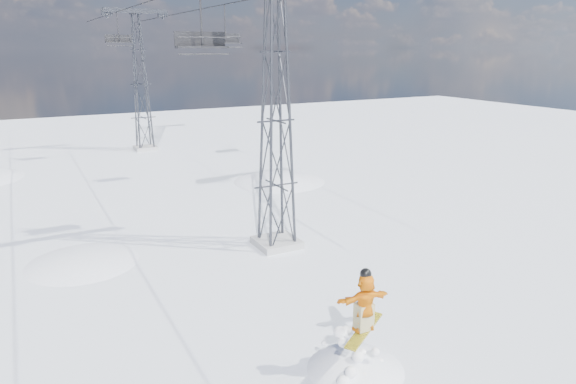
# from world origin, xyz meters

# --- Properties ---
(ground) EXTENTS (120.00, 120.00, 0.00)m
(ground) POSITION_xyz_m (0.00, 0.00, 0.00)
(ground) COLOR white
(ground) RESTS_ON ground
(snow_terrain) EXTENTS (39.00, 37.00, 22.00)m
(snow_terrain) POSITION_xyz_m (-4.77, 21.24, -9.59)
(snow_terrain) COLOR white
(snow_terrain) RESTS_ON ground
(lift_tower_near) EXTENTS (5.20, 1.80, 11.43)m
(lift_tower_near) POSITION_xyz_m (0.80, 8.00, 5.47)
(lift_tower_near) COLOR #999999
(lift_tower_near) RESTS_ON ground
(lift_tower_far) EXTENTS (5.20, 1.80, 11.43)m
(lift_tower_far) POSITION_xyz_m (0.80, 33.00, 5.47)
(lift_tower_far) COLOR #999999
(lift_tower_far) RESTS_ON ground
(haul_cables) EXTENTS (4.46, 51.00, 0.06)m
(haul_cables) POSITION_xyz_m (0.80, 19.50, 10.85)
(haul_cables) COLOR black
(haul_cables) RESTS_ON ground
(lift_chair_near) EXTENTS (2.21, 0.64, 2.74)m
(lift_chair_near) POSITION_xyz_m (-1.40, 10.51, 8.66)
(lift_chair_near) COLOR black
(lift_chair_near) RESTS_ON ground
(lift_chair_mid) EXTENTS (1.98, 0.57, 2.45)m
(lift_chair_mid) POSITION_xyz_m (3.00, 19.16, 8.89)
(lift_chair_mid) COLOR black
(lift_chair_mid) RESTS_ON ground
(lift_chair_far) EXTENTS (1.89, 0.54, 2.34)m
(lift_chair_far) POSITION_xyz_m (-1.40, 28.95, 8.98)
(lift_chair_far) COLOR black
(lift_chair_far) RESTS_ON ground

